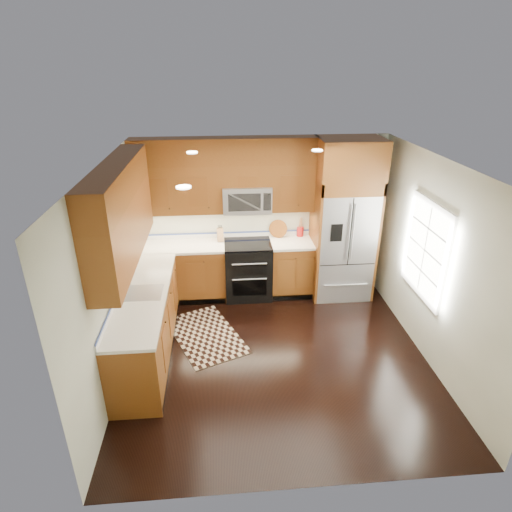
{
  "coord_description": "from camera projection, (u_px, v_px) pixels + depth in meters",
  "views": [
    {
      "loc": [
        -0.67,
        -4.67,
        3.66
      ],
      "look_at": [
        -0.21,
        0.6,
        1.21
      ],
      "focal_mm": 30.0,
      "sensor_mm": 36.0,
      "label": 1
    }
  ],
  "objects": [
    {
      "name": "base_cabinets",
      "position": [
        186.0,
        297.0,
        6.34
      ],
      "size": [
        2.85,
        3.0,
        0.9
      ],
      "color": "brown",
      "rests_on": "ground"
    },
    {
      "name": "microwave",
      "position": [
        247.0,
        199.0,
        6.72
      ],
      "size": [
        0.76,
        0.4,
        0.42
      ],
      "color": "#B2B2B7",
      "rests_on": "ground"
    },
    {
      "name": "wall_left",
      "position": [
        111.0,
        276.0,
        5.11
      ],
      "size": [
        0.02,
        4.0,
        2.6
      ],
      "primitive_type": "cube",
      "color": "beige",
      "rests_on": "ground"
    },
    {
      "name": "cutting_board",
      "position": [
        278.0,
        237.0,
        7.17
      ],
      "size": [
        0.39,
        0.39,
        0.02
      ],
      "primitive_type": "cylinder",
      "rotation": [
        0.0,
        0.0,
        -0.36
      ],
      "color": "brown",
      "rests_on": "countertop"
    },
    {
      "name": "window",
      "position": [
        426.0,
        250.0,
        5.56
      ],
      "size": [
        0.04,
        1.1,
        1.3
      ],
      "color": "white",
      "rests_on": "ground"
    },
    {
      "name": "rug",
      "position": [
        206.0,
        335.0,
        6.23
      ],
      "size": [
        1.3,
        1.59,
        0.01
      ],
      "primitive_type": "cube",
      "rotation": [
        0.0,
        0.0,
        0.4
      ],
      "color": "black",
      "rests_on": "ground"
    },
    {
      "name": "wall_right",
      "position": [
        433.0,
        263.0,
        5.43
      ],
      "size": [
        0.02,
        4.0,
        2.6
      ],
      "primitive_type": "cube",
      "color": "beige",
      "rests_on": "ground"
    },
    {
      "name": "knife_block",
      "position": [
        220.0,
        234.0,
        6.99
      ],
      "size": [
        0.11,
        0.14,
        0.27
      ],
      "color": "#A57950",
      "rests_on": "countertop"
    },
    {
      "name": "sink_faucet",
      "position": [
        140.0,
        288.0,
        5.47
      ],
      "size": [
        0.54,
        0.44,
        0.37
      ],
      "color": "#B2B2B7",
      "rests_on": "countertop"
    },
    {
      "name": "refrigerator",
      "position": [
        344.0,
        221.0,
        6.84
      ],
      "size": [
        0.98,
        0.75,
        2.6
      ],
      "color": "#B2B2B7",
      "rests_on": "ground"
    },
    {
      "name": "upper_cabinets",
      "position": [
        185.0,
        190.0,
        5.86
      ],
      "size": [
        2.85,
        3.0,
        1.15
      ],
      "color": "brown",
      "rests_on": "ground"
    },
    {
      "name": "wall_back",
      "position": [
        261.0,
        216.0,
        7.08
      ],
      "size": [
        4.0,
        0.02,
        2.6
      ],
      "primitive_type": "cube",
      "color": "beige",
      "rests_on": "ground"
    },
    {
      "name": "utensil_crock",
      "position": [
        300.0,
        230.0,
        7.17
      ],
      "size": [
        0.15,
        0.15,
        0.32
      ],
      "color": "#B31616",
      "rests_on": "countertop"
    },
    {
      "name": "countertop",
      "position": [
        194.0,
        265.0,
        6.26
      ],
      "size": [
        2.86,
        3.01,
        0.04
      ],
      "color": "white",
      "rests_on": "base_cabinets"
    },
    {
      "name": "ground",
      "position": [
        275.0,
        355.0,
        5.81
      ],
      "size": [
        4.0,
        4.0,
        0.0
      ],
      "primitive_type": "plane",
      "color": "black",
      "rests_on": "ground"
    },
    {
      "name": "range",
      "position": [
        248.0,
        270.0,
        7.11
      ],
      "size": [
        0.76,
        0.67,
        0.95
      ],
      "color": "black",
      "rests_on": "ground"
    }
  ]
}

